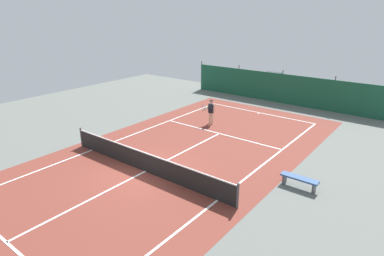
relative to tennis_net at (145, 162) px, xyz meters
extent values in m
plane|color=slate|center=(0.00, 0.00, -0.51)|extent=(36.00, 36.00, 0.00)
cube|color=brown|center=(0.00, 0.00, -0.51)|extent=(11.02, 26.60, 0.01)
cube|color=white|center=(0.00, 11.90, -0.50)|extent=(8.22, 0.10, 0.01)
cube|color=white|center=(-4.11, 0.00, -0.50)|extent=(0.10, 23.80, 0.01)
cube|color=white|center=(4.11, 0.00, -0.50)|extent=(0.10, 23.80, 0.01)
cube|color=white|center=(0.00, 6.40, -0.50)|extent=(8.22, 0.10, 0.01)
cube|color=white|center=(0.00, -6.40, -0.50)|extent=(8.22, 0.10, 0.01)
cube|color=white|center=(0.00, 0.00, -0.50)|extent=(0.10, 12.80, 0.01)
cube|color=white|center=(0.00, 11.75, -0.50)|extent=(0.10, 0.30, 0.01)
cube|color=black|center=(0.00, 0.00, -0.04)|extent=(9.92, 0.03, 0.95)
cube|color=white|center=(0.00, 0.00, 0.46)|extent=(9.92, 0.04, 0.05)
cylinder|color=#47474C|center=(-5.01, 0.00, 0.04)|extent=(0.10, 0.10, 1.10)
cylinder|color=#47474C|center=(5.01, 0.00, 0.04)|extent=(0.10, 0.10, 1.10)
cube|color=#195138|center=(0.00, 15.54, 0.69)|extent=(16.22, 0.06, 2.40)
cylinder|color=#595B60|center=(-8.11, 15.60, 0.84)|extent=(0.08, 0.08, 2.70)
cylinder|color=#595B60|center=(-4.05, 15.60, 0.84)|extent=(0.08, 0.08, 2.70)
cylinder|color=#595B60|center=(0.00, 15.60, 0.84)|extent=(0.08, 0.08, 2.70)
cylinder|color=#595B60|center=(4.05, 15.60, 0.84)|extent=(0.08, 0.08, 2.70)
cube|color=#234C1E|center=(0.00, 16.14, 0.04)|extent=(14.60, 0.70, 1.10)
cylinder|color=#D8AD8C|center=(-1.40, 7.64, -0.10)|extent=(0.12, 0.12, 0.82)
cylinder|color=#D8AD8C|center=(-1.60, 7.65, -0.10)|extent=(0.12, 0.12, 0.82)
cylinder|color=black|center=(-1.50, 7.65, 0.39)|extent=(0.40, 0.40, 0.22)
cube|color=#1E232D|center=(-1.50, 7.65, 0.59)|extent=(0.37, 0.22, 0.56)
sphere|color=#D8AD8C|center=(-1.50, 7.65, 1.02)|extent=(0.22, 0.22, 0.22)
cylinder|color=black|center=(-1.50, 7.65, 1.11)|extent=(0.23, 0.23, 0.04)
cylinder|color=#D8AD8C|center=(-1.28, 7.63, 0.62)|extent=(0.09, 0.09, 0.58)
cylinder|color=#D8AD8C|center=(-1.74, 7.54, 0.62)|extent=(0.12, 0.53, 0.41)
cylinder|color=black|center=(-1.81, 7.24, 0.51)|extent=(0.05, 0.28, 0.13)
torus|color=teal|center=(-1.81, 7.24, 0.73)|extent=(0.31, 0.14, 0.29)
sphere|color=#CCDB33|center=(-3.49, 11.76, -0.48)|extent=(0.07, 0.07, 0.07)
cube|color=maroon|center=(-2.54, 18.90, 0.21)|extent=(1.93, 4.25, 0.80)
cube|color=#2D333D|center=(-2.54, 18.90, 0.89)|extent=(1.59, 1.94, 0.56)
cylinder|color=black|center=(-3.48, 20.17, -0.19)|extent=(0.24, 0.65, 0.64)
cylinder|color=black|center=(-1.68, 20.23, -0.19)|extent=(0.24, 0.65, 0.64)
cylinder|color=black|center=(-3.40, 17.57, -0.19)|extent=(0.24, 0.65, 0.64)
cylinder|color=black|center=(-1.60, 17.62, -0.19)|extent=(0.24, 0.65, 0.64)
cube|color=#335184|center=(6.31, 3.01, -0.06)|extent=(1.60, 0.40, 0.08)
cube|color=#4C4C51|center=(5.66, 3.01, -0.29)|extent=(0.08, 0.36, 0.45)
cube|color=#4C4C51|center=(6.96, 3.01, -0.29)|extent=(0.08, 0.36, 0.45)
camera|label=1|loc=(10.28, -9.65, 6.72)|focal=30.61mm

